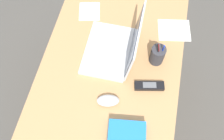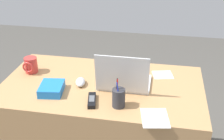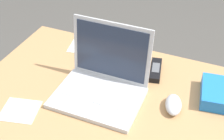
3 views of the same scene
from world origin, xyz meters
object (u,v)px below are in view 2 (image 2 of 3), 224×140
(coffee_mug_white, at_px, (31,65))
(pen_holder, at_px, (119,98))
(laptop, at_px, (124,80))
(cordless_phone, at_px, (92,100))
(snack_bag, at_px, (52,88))
(computer_mouse, at_px, (80,82))

(coffee_mug_white, relative_size, pen_holder, 0.63)
(laptop, relative_size, coffee_mug_white, 3.05)
(laptop, height_order, cordless_phone, laptop)
(laptop, relative_size, pen_holder, 1.92)
(coffee_mug_white, distance_m, snack_bag, 0.33)
(laptop, xyz_separation_m, snack_bag, (0.43, 0.14, -0.03))
(computer_mouse, xyz_separation_m, snack_bag, (0.15, 0.12, 0.01))
(laptop, bearing_deg, cordless_phone, 52.18)
(computer_mouse, relative_size, pen_holder, 0.63)
(laptop, distance_m, coffee_mug_white, 0.67)
(pen_holder, distance_m, snack_bag, 0.44)
(laptop, distance_m, snack_bag, 0.45)
(cordless_phone, bearing_deg, computer_mouse, -56.76)
(pen_holder, bearing_deg, cordless_phone, -4.38)
(coffee_mug_white, bearing_deg, cordless_phone, 149.96)
(coffee_mug_white, xyz_separation_m, snack_bag, (-0.23, 0.23, -0.03))
(laptop, xyz_separation_m, pen_holder, (-0.00, 0.21, 0.00))
(coffee_mug_white, distance_m, cordless_phone, 0.58)
(computer_mouse, xyz_separation_m, coffee_mug_white, (0.38, -0.11, 0.03))
(cordless_phone, height_order, pen_holder, pen_holder)
(laptop, height_order, pen_holder, laptop)
(coffee_mug_white, xyz_separation_m, cordless_phone, (-0.50, 0.29, -0.04))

